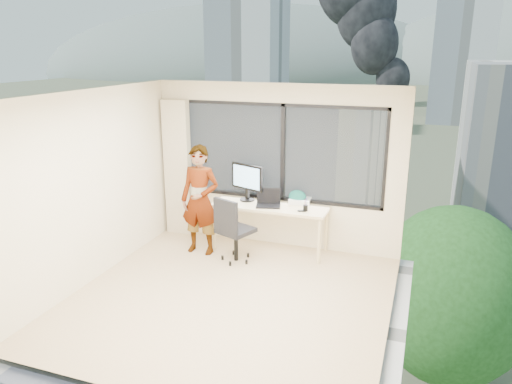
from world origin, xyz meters
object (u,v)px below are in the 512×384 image
at_px(monitor, 247,182).
at_px(game_console, 300,201).
at_px(chair, 236,228).
at_px(laptop, 268,199).
at_px(desk, 270,228).
at_px(handbag, 297,197).
at_px(person, 200,200).

height_order(monitor, game_console, monitor).
relative_size(chair, laptop, 2.65).
distance_m(desk, chair, 0.68).
xyz_separation_m(laptop, handbag, (0.39, 0.29, -0.01)).
height_order(desk, game_console, game_console).
bearing_deg(game_console, handbag, -141.71).
bearing_deg(game_console, person, -157.41).
bearing_deg(game_console, monitor, -174.17).
bearing_deg(handbag, monitor, -162.00).
height_order(desk, chair, chair).
distance_m(game_console, handbag, 0.08).
xyz_separation_m(desk, handbag, (0.38, 0.23, 0.48)).
height_order(game_console, handbag, handbag).
bearing_deg(person, monitor, 44.21).
distance_m(chair, monitor, 0.86).
relative_size(person, game_console, 5.33).
height_order(desk, person, person).
distance_m(chair, handbag, 1.13).
xyz_separation_m(chair, person, (-0.64, 0.12, 0.34)).
xyz_separation_m(chair, game_console, (0.77, 0.82, 0.27)).
xyz_separation_m(person, game_console, (1.41, 0.69, -0.07)).
bearing_deg(desk, person, -156.63).
xyz_separation_m(desk, laptop, (-0.01, -0.07, 0.49)).
relative_size(chair, monitor, 1.72).
bearing_deg(chair, handbag, 68.05).
height_order(desk, handbag, handbag).
bearing_deg(laptop, monitor, 141.13).
distance_m(person, handbag, 1.52).
relative_size(game_console, laptop, 0.82).
xyz_separation_m(person, laptop, (0.99, 0.37, 0.01)).
distance_m(chair, laptop, 0.70).
height_order(person, handbag, person).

